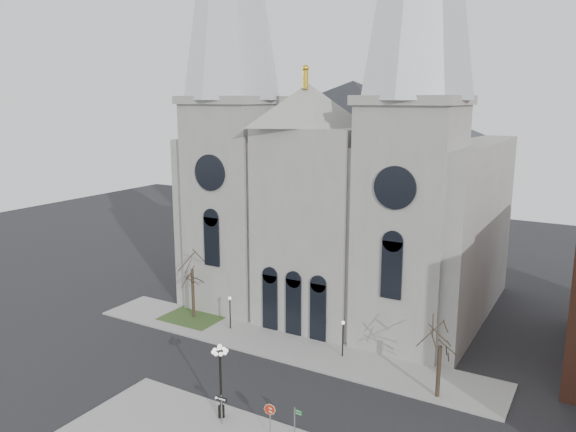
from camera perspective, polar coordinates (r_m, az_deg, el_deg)
The scene contains 12 objects.
ground at distance 44.73m, azimuth -8.42°, elevation -17.93°, with size 160.00×160.00×0.00m, color black.
sidewalk_far at distance 52.72m, azimuth -0.77°, elevation -12.89°, with size 40.00×6.00×0.14m, color gray.
grass_patch at distance 59.38m, azimuth -9.54°, elevation -10.12°, with size 6.00×5.00×0.18m, color #2F441D.
cathedral at distance 58.50m, azimuth 5.23°, elevation 8.21°, with size 33.00×26.66×54.00m.
tree_left at distance 57.58m, azimuth -9.73°, elevation -5.04°, with size 3.20×3.20×7.50m.
tree_right at distance 43.91m, azimuth 15.21°, elevation -12.30°, with size 3.20×3.20×6.00m.
ped_lamp_left at distance 55.31m, azimuth -5.91°, elevation -9.20°, with size 0.32×0.32×3.26m.
ped_lamp_right at distance 49.65m, azimuth 5.60°, elevation -11.71°, with size 0.32×0.32×3.26m.
stop_sign at distance 39.33m, azimuth -1.83°, elevation -19.31°, with size 0.81×0.18×2.26m.
globe_lamp at distance 40.53m, azimuth -6.89°, elevation -15.43°, with size 1.19×1.19×5.51m.
one_way_sign at distance 40.72m, azimuth -6.78°, elevation -18.49°, with size 0.95×0.09×2.16m.
street_name_sign at distance 39.42m, azimuth 0.78°, elevation -19.93°, with size 0.65×0.10×2.03m.
Camera 1 is at (24.73, -30.03, 22.07)m, focal length 35.00 mm.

